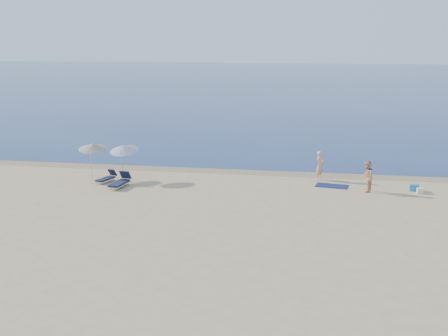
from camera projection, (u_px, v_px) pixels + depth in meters
The scene contains 12 objects.
ground at pixel (245, 328), 16.33m from camera, with size 160.00×160.00×0.00m, color tan.
sea at pixel (311, 81), 112.37m from camera, with size 240.00×160.00×0.01m, color navy.
wet_sand_strip at pixel (286, 174), 34.96m from camera, with size 240.00×1.60×0.00m, color #847254.
person_left at pixel (320, 165), 33.24m from camera, with size 0.64×0.42×1.75m, color #DE997D.
person_right at pixel (367, 177), 30.64m from camera, with size 0.83×0.65×1.71m, color tan.
beach_towel at pixel (332, 186), 31.99m from camera, with size 1.81×1.00×0.03m, color #0E1848.
white_bag at pixel (420, 191), 30.48m from camera, with size 0.34×0.29×0.29m, color silver.
blue_cooler at pixel (414, 188), 30.98m from camera, with size 0.50×0.36×0.36m, color #2171B6.
umbrella_near at pixel (124, 148), 33.01m from camera, with size 1.89×1.91×2.26m.
umbrella_far at pixel (93, 146), 33.33m from camera, with size 2.05×2.07×2.29m.
lounger_left at pixel (107, 178), 32.93m from camera, with size 0.91×1.58×0.66m.
lounger_right at pixel (120, 182), 31.80m from camera, with size 0.80×1.88×0.80m.
Camera 1 is at (1.89, -14.75, 8.21)m, focal length 45.00 mm.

